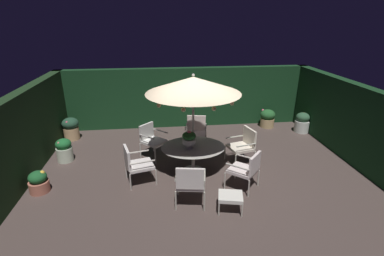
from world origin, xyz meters
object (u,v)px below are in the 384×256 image
Objects in this scene: potted_plant_right_near at (267,118)px; potted_plant_right_far at (64,150)px; centerpiece_planter at (189,138)px; patio_chair_southeast at (247,168)px; patio_chair_north at (151,138)px; potted_plant_left_near at (302,122)px; patio_chair_northeast at (136,163)px; potted_plant_back_right at (39,182)px; patio_dining_table at (193,150)px; patio_chair_east at (190,182)px; potted_plant_back_center at (71,128)px; patio_chair_southwest at (196,130)px; ottoman_footrest at (230,197)px; patio_chair_south at (244,144)px; patio_umbrella at (193,85)px.

potted_plant_right_far is at bearing -163.72° from potted_plant_right_near.
centerpiece_planter is 1.55m from patio_chair_southeast.
patio_chair_north is 1.46× the size of potted_plant_right_far.
potted_plant_left_near is at bearing 9.72° from potted_plant_right_far.
patio_chair_northeast reaches higher than patio_chair_southeast.
potted_plant_back_right is (-2.53, -1.51, -0.31)m from patio_chair_north.
patio_dining_table is 1.46m from patio_chair_southeast.
potted_plant_back_center is (-3.41, 3.99, -0.19)m from patio_chair_east.
patio_chair_southwest reaches higher than potted_plant_back_right.
patio_chair_southeast reaches higher than potted_plant_back_center.
patio_chair_southeast is 0.95m from ottoman_footrest.
patio_chair_southwest is 1.48× the size of potted_plant_right_far.
patio_dining_table is at bearing 108.04° from ottoman_footrest.
potted_plant_left_near is at bearing 40.89° from patio_chair_east.
centerpiece_planter reaches higher than ottoman_footrest.
patio_chair_southeast is at bearing -40.77° from patio_dining_table.
patio_dining_table is 2.48× the size of potted_plant_right_far.
potted_plant_back_right is (0.06, -3.07, -0.13)m from potted_plant_back_center.
patio_chair_southeast is at bearing -103.37° from patio_chair_south.
ottoman_footrest is 0.82× the size of potted_plant_left_near.
patio_chair_northeast is at bearing -132.84° from patio_chair_southwest.
patio_umbrella is at bearing 80.67° from patio_chair_east.
patio_dining_table is 4.21m from potted_plant_right_near.
centerpiece_planter is (-0.11, -0.10, 0.38)m from patio_dining_table.
ottoman_footrest is 1.10× the size of potted_plant_back_right.
patio_chair_north is (-1.06, 1.00, -1.69)m from patio_umbrella.
patio_chair_south is 0.98× the size of patio_chair_southwest.
patio_chair_east is 1.34× the size of potted_plant_back_center.
patio_umbrella is 2.67× the size of patio_chair_north.
patio_chair_east is (-0.24, -1.43, -0.02)m from patio_dining_table.
patio_chair_south is at bearing 14.39° from patio_umbrella.
patio_chair_east is 4.02m from potted_plant_right_far.
patio_chair_northeast is 1.01× the size of patio_chair_southeast.
patio_chair_north is at bearing -31.08° from potted_plant_back_center.
potted_plant_back_right is (-4.69, 0.44, -0.28)m from patio_chair_southeast.
patio_chair_north reaches higher than potted_plant_back_center.
potted_plant_back_right is (-3.85, -1.95, -0.31)m from patio_chair_southwest.
patio_chair_southwest is 4.33m from potted_plant_back_right.
ottoman_footrest is at bearing -45.38° from potted_plant_back_center.
potted_plant_right_near is (3.04, 2.89, -0.25)m from patio_dining_table.
patio_chair_northeast is at bearing -154.08° from potted_plant_left_near.
patio_dining_table is 2.34× the size of potted_plant_left_near.
patio_chair_north is 3.03m from potted_plant_back_center.
patio_chair_north is at bearing 120.85° from ottoman_footrest.
patio_chair_east reaches higher than patio_chair_southwest.
centerpiece_planter reaches higher than potted_plant_back_center.
patio_chair_south is (0.31, 1.31, 0.01)m from patio_chair_southeast.
ottoman_footrest is at bearing -34.11° from potted_plant_right_far.
potted_plant_back_center is at bearing 97.91° from potted_plant_right_far.
patio_chair_south is at bearing -14.37° from patio_chair_north.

